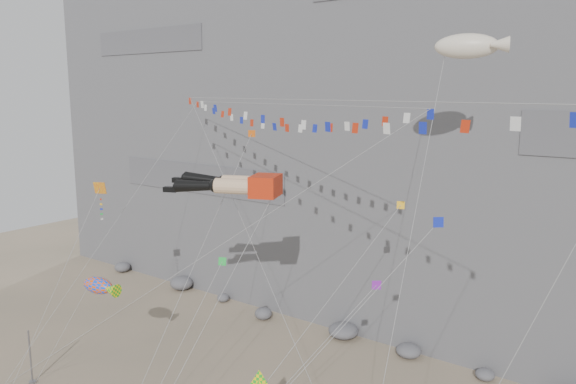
% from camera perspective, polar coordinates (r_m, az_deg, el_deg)
% --- Properties ---
extents(cliff, '(80.00, 28.00, 50.00)m').
position_cam_1_polar(cliff, '(58.86, 13.86, 14.02)').
color(cliff, slate).
rests_on(cliff, ground).
extents(talus_boulders, '(60.00, 3.00, 1.20)m').
position_cam_1_polar(talus_boulders, '(49.53, 5.66, -13.87)').
color(talus_boulders, slate).
rests_on(talus_boulders, ground).
extents(anchor_pole_left, '(0.12, 0.12, 4.03)m').
position_cam_1_polar(anchor_pole_left, '(45.71, -24.70, -14.98)').
color(anchor_pole_left, slate).
rests_on(anchor_pole_left, ground).
extents(legs_kite, '(7.68, 13.78, 19.29)m').
position_cam_1_polar(legs_kite, '(35.94, -5.48, 0.75)').
color(legs_kite, red).
rests_on(legs_kite, ground).
extents(flag_banner_upper, '(26.87, 19.96, 28.25)m').
position_cam_1_polar(flag_banner_upper, '(40.94, -0.80, 8.88)').
color(flag_banner_upper, red).
rests_on(flag_banner_upper, ground).
extents(flag_banner_lower, '(33.37, 13.72, 23.45)m').
position_cam_1_polar(flag_banner_lower, '(32.50, 2.82, 9.29)').
color(flag_banner_lower, red).
rests_on(flag_banner_lower, ground).
extents(harlequin_kite, '(1.86, 8.79, 15.72)m').
position_cam_1_polar(harlequin_kite, '(43.86, -18.60, 0.33)').
color(harlequin_kite, red).
rests_on(harlequin_kite, ground).
extents(fish_windsock, '(5.27, 4.36, 8.52)m').
position_cam_1_polar(fish_windsock, '(42.66, -18.73, -8.99)').
color(fish_windsock, '#F0500C').
rests_on(fish_windsock, ground).
extents(blimp_windsock, '(4.57, 13.04, 25.97)m').
position_cam_1_polar(blimp_windsock, '(34.65, 17.68, 13.86)').
color(blimp_windsock, beige).
rests_on(blimp_windsock, ground).
extents(small_kite_a, '(2.90, 16.33, 23.74)m').
position_cam_1_polar(small_kite_a, '(40.42, -3.98, 5.32)').
color(small_kite_a, orange).
rests_on(small_kite_a, ground).
extents(small_kite_b, '(6.46, 10.97, 15.55)m').
position_cam_1_polar(small_kite_b, '(31.78, 8.69, -9.65)').
color(small_kite_b, purple).
rests_on(small_kite_b, ground).
extents(small_kite_c, '(1.03, 9.45, 13.61)m').
position_cam_1_polar(small_kite_c, '(35.07, -6.85, -7.34)').
color(small_kite_c, green).
rests_on(small_kite_c, ground).
extents(small_kite_d, '(5.07, 17.03, 21.93)m').
position_cam_1_polar(small_kite_d, '(34.98, 10.88, -1.99)').
color(small_kite_d, yellow).
rests_on(small_kite_d, ground).
extents(small_kite_e, '(10.81, 7.46, 19.27)m').
position_cam_1_polar(small_kite_e, '(26.23, 14.34, -3.77)').
color(small_kite_e, '#1424B1').
rests_on(small_kite_e, ground).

